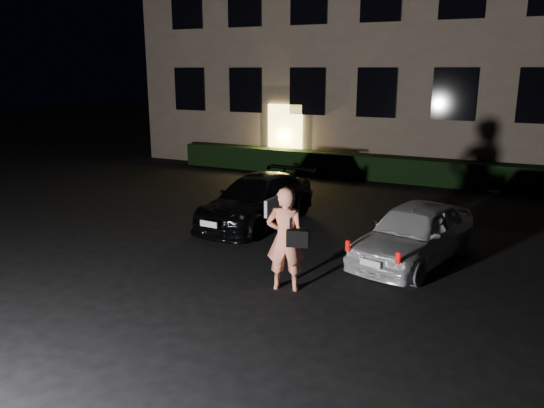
% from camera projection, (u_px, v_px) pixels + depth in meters
% --- Properties ---
extents(ground, '(80.00, 80.00, 0.00)m').
position_uv_depth(ground, '(216.00, 284.00, 9.70)').
color(ground, black).
rests_on(ground, ground).
extents(building, '(20.00, 8.11, 12.00)m').
position_uv_depth(building, '(406.00, 13.00, 21.32)').
color(building, '#6F5E4F').
rests_on(building, ground).
extents(hedge, '(15.00, 0.70, 0.85)m').
position_uv_depth(hedge, '(370.00, 167.00, 18.78)').
color(hedge, black).
rests_on(hedge, ground).
extents(sedan, '(1.88, 4.25, 1.19)m').
position_uv_depth(sedan, '(257.00, 200.00, 13.37)').
color(sedan, black).
rests_on(sedan, ground).
extents(hatch, '(2.27, 3.80, 1.21)m').
position_uv_depth(hatch, '(414.00, 233.00, 10.68)').
color(hatch, silver).
rests_on(hatch, ground).
extents(man, '(0.85, 0.61, 1.87)m').
position_uv_depth(man, '(286.00, 239.00, 9.24)').
color(man, '#FF8D6A').
rests_on(man, ground).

